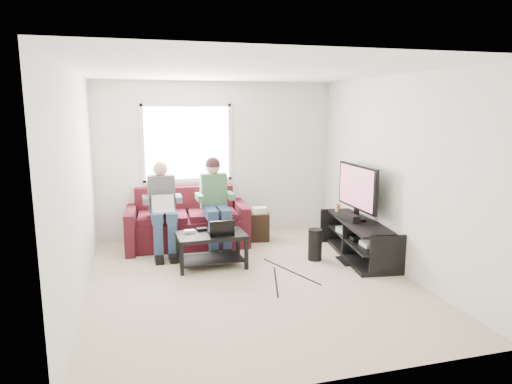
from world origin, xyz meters
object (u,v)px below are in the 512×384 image
(sofa, at_px, (187,224))
(tv, at_px, (357,189))
(tv_stand, at_px, (359,241))
(coffee_table, at_px, (211,242))
(subwoofer, at_px, (315,245))
(end_table, at_px, (260,225))

(sofa, xyz_separation_m, tv, (2.35, -1.21, 0.68))
(tv_stand, xyz_separation_m, tv, (-0.00, 0.10, 0.76))
(coffee_table, distance_m, subwoofer, 1.50)
(sofa, bearing_deg, tv_stand, -29.03)
(sofa, distance_m, end_table, 1.19)
(sofa, xyz_separation_m, end_table, (1.18, -0.09, -0.08))
(coffee_table, relative_size, end_table, 1.71)
(tv, height_order, subwoofer, tv)
(sofa, bearing_deg, end_table, -4.27)
(end_table, bearing_deg, tv, -43.73)
(sofa, relative_size, end_table, 3.50)
(sofa, bearing_deg, tv, -27.16)
(sofa, xyz_separation_m, tv_stand, (2.35, -1.31, -0.08))
(sofa, distance_m, tv_stand, 2.69)
(sofa, bearing_deg, coffee_table, -80.22)
(tv, relative_size, end_table, 1.97)
(sofa, distance_m, subwoofer, 2.11)
(tv, relative_size, subwoofer, 2.41)
(coffee_table, bearing_deg, tv, -2.08)
(sofa, distance_m, tv, 2.73)
(tv, bearing_deg, tv_stand, -88.53)
(coffee_table, height_order, tv_stand, tv_stand)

